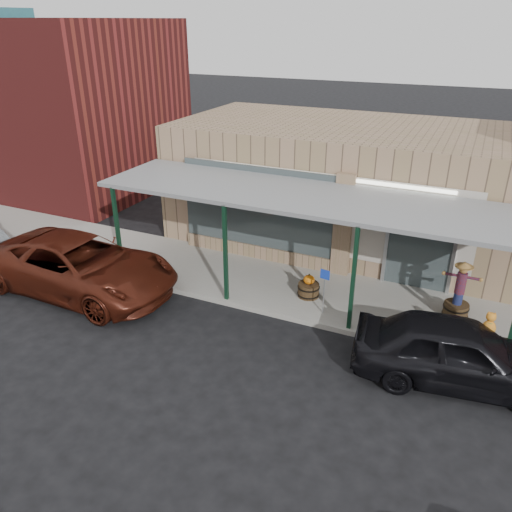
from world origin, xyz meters
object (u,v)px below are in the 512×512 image
at_px(barrel_pumpkin, 309,288).
at_px(barrel_scarecrow, 458,299).
at_px(parked_sedan, 458,352).
at_px(car_maroon, 80,266).
at_px(handicap_sign, 324,285).

bearing_deg(barrel_pumpkin, barrel_scarecrow, 8.00).
bearing_deg(barrel_pumpkin, parked_sedan, -25.74).
relative_size(parked_sedan, car_maroon, 0.80).
xyz_separation_m(handicap_sign, car_maroon, (-7.05, -1.57, -0.16)).
relative_size(barrel_scarecrow, car_maroon, 0.28).
xyz_separation_m(barrel_scarecrow, parked_sedan, (0.20, -2.58, 0.06)).
distance_m(barrel_scarecrow, parked_sedan, 2.58).
relative_size(handicap_sign, car_maroon, 0.22).
bearing_deg(barrel_scarecrow, barrel_pumpkin, -166.48).
distance_m(handicap_sign, car_maroon, 7.23).
bearing_deg(parked_sedan, handicap_sign, 61.07).
bearing_deg(parked_sedan, barrel_pumpkin, 56.03).
height_order(barrel_pumpkin, handicap_sign, handicap_sign).
height_order(barrel_pumpkin, car_maroon, car_maroon).
bearing_deg(car_maroon, barrel_scarecrow, -73.56).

